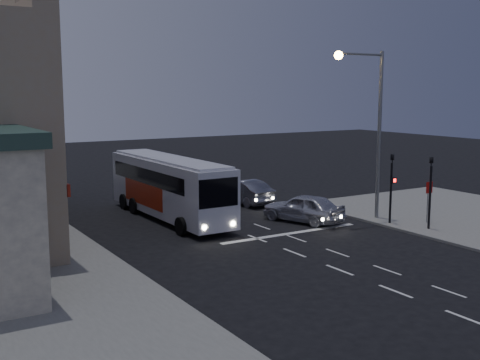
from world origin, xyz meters
TOP-DOWN VIEW (x-y plane):
  - ground at (0.00, 0.00)m, footprint 120.00×120.00m
  - road_markings at (1.29, 3.31)m, footprint 8.00×30.55m
  - tour_bus at (-1.68, 8.34)m, footprint 2.65×11.17m
  - car_suv at (4.15, 3.80)m, footprint 3.25×4.91m
  - car_sedan_a at (4.22, 10.05)m, footprint 1.95×4.71m
  - car_sedan_b at (4.69, 16.36)m, footprint 3.01×4.97m
  - car_sedan_c at (4.36, 21.05)m, footprint 3.38×5.94m
  - car_extra at (4.67, 26.05)m, footprint 1.48×4.10m
  - traffic_signal_main at (7.60, 0.78)m, footprint 0.25×0.35m
  - traffic_signal_side at (8.30, -1.20)m, footprint 0.18×0.15m
  - regulatory_sign at (9.30, -0.24)m, footprint 0.45×0.12m
  - streetlight at (7.34, 2.20)m, footprint 3.32×0.44m
  - street_tree at (-8.21, 15.02)m, footprint 4.00×4.00m

SIDE VIEW (x-z plane):
  - ground at x=0.00m, z-range 0.00..0.00m
  - road_markings at x=1.29m, z-range 0.00..0.01m
  - car_extra at x=4.67m, z-range 0.00..1.35m
  - car_sedan_b at x=4.69m, z-range 0.00..1.35m
  - car_sedan_a at x=4.22m, z-range 0.00..1.52m
  - car_suv at x=4.15m, z-range 0.00..1.55m
  - car_sedan_c at x=4.36m, z-range 0.00..1.56m
  - regulatory_sign at x=9.30m, z-range 0.50..2.70m
  - tour_bus at x=-1.68m, z-range 0.14..3.56m
  - traffic_signal_main at x=7.60m, z-range 0.37..4.47m
  - traffic_signal_side at x=8.30m, z-range 0.37..4.47m
  - street_tree at x=-8.21m, z-range 1.40..7.60m
  - streetlight at x=7.34m, z-range 1.23..10.23m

